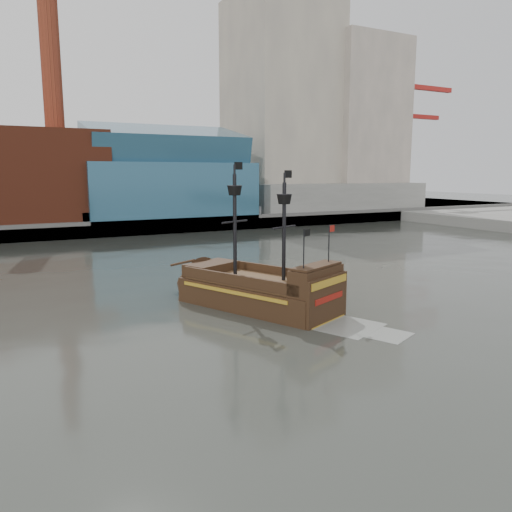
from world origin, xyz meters
TOP-DOWN VIEW (x-y plane):
  - ground at (0.00, 0.00)m, footprint 400.00×400.00m
  - promenade_far at (0.00, 92.00)m, footprint 220.00×60.00m
  - seawall at (0.00, 62.50)m, footprint 220.00×1.00m
  - skyline at (5.21, 84.56)m, footprint 149.00×45.00m
  - crane_a at (78.63, 82.00)m, footprint 22.50×4.00m
  - crane_b at (88.23, 92.00)m, footprint 19.10×4.00m
  - pirate_ship at (-0.76, 13.46)m, footprint 10.58×16.34m

SIDE VIEW (x-z plane):
  - ground at x=0.00m, z-range 0.00..0.00m
  - promenade_far at x=0.00m, z-range 0.00..2.00m
  - pirate_ship at x=-0.76m, z-range -4.84..6.98m
  - seawall at x=0.00m, z-range 0.00..2.60m
  - crane_b at x=88.23m, z-range 2.45..28.70m
  - crane_a at x=78.63m, z-range 2.99..35.24m
  - skyline at x=5.21m, z-range -6.45..55.55m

